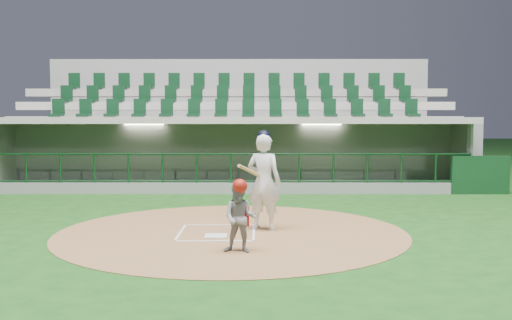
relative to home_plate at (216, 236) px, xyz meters
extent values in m
plane|color=#154213|center=(0.00, 0.70, -0.02)|extent=(120.00, 120.00, 0.00)
cylinder|color=brown|center=(0.30, 0.50, -0.02)|extent=(7.20, 7.20, 0.01)
cube|color=white|center=(0.00, 0.00, 0.00)|extent=(0.43, 0.43, 0.02)
cube|color=white|center=(-0.75, 0.40, 0.00)|extent=(0.05, 1.80, 0.01)
cube|color=white|center=(0.75, 0.40, 0.00)|extent=(0.05, 1.80, 0.01)
cube|color=white|center=(0.00, 1.25, 0.00)|extent=(1.55, 0.05, 0.01)
cube|color=white|center=(0.00, -0.45, 0.00)|extent=(1.55, 0.05, 0.01)
cube|color=slate|center=(0.00, 8.20, -0.57)|extent=(15.00, 3.00, 0.10)
cube|color=slate|center=(0.00, 9.80, 0.83)|extent=(15.00, 0.20, 2.70)
cube|color=#AAA697|center=(0.00, 9.68, 1.08)|extent=(13.50, 0.04, 0.90)
cube|color=slate|center=(-7.50, 8.20, 0.83)|extent=(0.20, 3.00, 2.70)
cube|color=slate|center=(7.50, 8.20, 0.83)|extent=(0.20, 3.00, 2.70)
cube|color=#A19C92|center=(0.00, 7.95, 2.28)|extent=(15.40, 3.50, 0.20)
cube|color=slate|center=(0.00, 6.65, 0.13)|extent=(15.00, 0.15, 0.40)
cube|color=black|center=(0.00, 6.65, 1.70)|extent=(15.00, 0.01, 0.95)
cube|color=brown|center=(0.00, 9.25, -0.30)|extent=(12.75, 0.40, 0.45)
cube|color=white|center=(-3.00, 8.20, 2.15)|extent=(1.30, 0.35, 0.04)
cube|color=white|center=(3.00, 8.20, 2.15)|extent=(1.30, 0.35, 0.04)
cube|color=black|center=(7.80, 6.60, 0.58)|extent=(1.80, 0.18, 1.20)
imported|color=#A01A11|center=(-5.27, 9.10, 0.30)|extent=(1.07, 0.62, 1.65)
imported|color=maroon|center=(-2.62, 9.18, 0.24)|extent=(0.96, 0.59, 1.53)
imported|color=#A51211|center=(1.59, 8.89, 0.25)|extent=(0.87, 0.70, 1.55)
imported|color=#B31813|center=(3.62, 9.15, 0.32)|extent=(1.64, 0.85, 1.69)
cube|color=slate|center=(0.00, 11.45, 1.13)|extent=(17.00, 6.50, 2.50)
cube|color=gray|center=(0.00, 9.95, 2.28)|extent=(16.60, 0.95, 0.30)
cube|color=#A8A398|center=(0.00, 10.90, 2.83)|extent=(16.60, 0.95, 0.30)
cube|color=gray|center=(0.00, 11.85, 3.38)|extent=(16.60, 0.95, 0.30)
cube|color=gray|center=(0.00, 14.80, 2.50)|extent=(17.00, 0.25, 5.05)
imported|color=white|center=(0.96, 0.73, 1.00)|extent=(0.86, 0.73, 2.01)
sphere|color=black|center=(0.96, 0.73, 1.94)|extent=(0.28, 0.28, 0.28)
cylinder|color=tan|center=(0.71, 0.48, 1.23)|extent=(0.58, 0.79, 0.39)
imported|color=gray|center=(0.52, -1.34, 0.59)|extent=(0.66, 0.56, 1.21)
sphere|color=maroon|center=(0.52, -1.34, 1.15)|extent=(0.26, 0.26, 0.26)
cube|color=#AC1217|center=(0.52, -1.19, 0.60)|extent=(0.32, 0.10, 0.35)
camera|label=1|loc=(0.82, -11.14, 2.29)|focal=40.00mm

